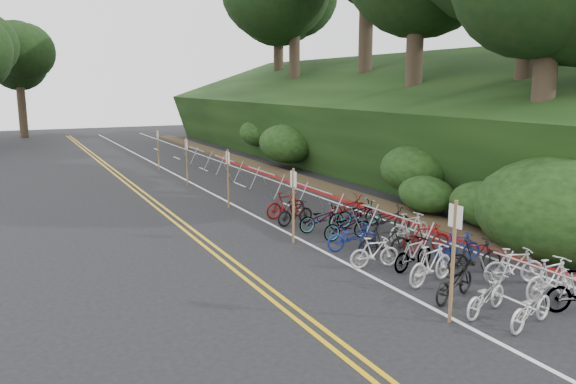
# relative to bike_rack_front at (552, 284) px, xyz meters

# --- Properties ---
(ground) EXTENTS (120.00, 120.00, 0.00)m
(ground) POSITION_rel_bike_rack_front_xyz_m (-2.84, 3.05, -0.85)
(ground) COLOR black
(ground) RESTS_ON ground
(road_markings) EXTENTS (7.47, 80.00, 0.01)m
(road_markings) POSITION_rel_bike_rack_front_xyz_m (-2.21, 13.15, -0.85)
(road_markings) COLOR gold
(road_markings) RESTS_ON ground
(red_curb) EXTENTS (0.25, 28.00, 0.10)m
(red_curb) POSITION_rel_bike_rack_front_xyz_m (2.86, 15.05, -0.80)
(red_curb) COLOR maroon
(red_curb) RESTS_ON ground
(embankment) EXTENTS (14.30, 48.14, 9.11)m
(embankment) POSITION_rel_bike_rack_front_xyz_m (10.12, 22.09, 1.71)
(embankment) COLOR black
(embankment) RESTS_ON ground
(bike_rack_front) EXTENTS (1.13, 3.33, 1.14)m
(bike_rack_front) POSITION_rel_bike_rack_front_xyz_m (0.00, 0.00, 0.00)
(bike_rack_front) COLOR #929497
(bike_rack_front) RESTS_ON ground
(bike_racks_rest) EXTENTS (1.14, 23.00, 1.17)m
(bike_racks_rest) POSITION_rel_bike_rack_front_xyz_m (0.16, 16.05, 0.00)
(bike_racks_rest) COLOR #929497
(bike_racks_rest) RESTS_ON ground
(signpost_near) EXTENTS (0.08, 0.40, 2.75)m
(signpost_near) POSITION_rel_bike_rack_front_xyz_m (-2.02, 0.93, 0.71)
(signpost_near) COLOR brown
(signpost_near) RESTS_ON ground
(signposts_rest) EXTENTS (0.08, 18.40, 2.50)m
(signposts_rest) POSITION_rel_bike_rack_front_xyz_m (-2.24, 17.05, 0.58)
(signposts_rest) COLOR brown
(signposts_rest) RESTS_ON ground
(bike_front) EXTENTS (0.71, 1.55, 0.90)m
(bike_front) POSITION_rel_bike_rack_front_xyz_m (-1.32, 4.77, -0.40)
(bike_front) COLOR beige
(bike_front) RESTS_ON ground
(bike_valet) EXTENTS (3.44, 13.18, 1.08)m
(bike_valet) POSITION_rel_bike_rack_front_xyz_m (0.11, 5.32, -0.37)
(bike_valet) COLOR beige
(bike_valet) RESTS_ON ground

